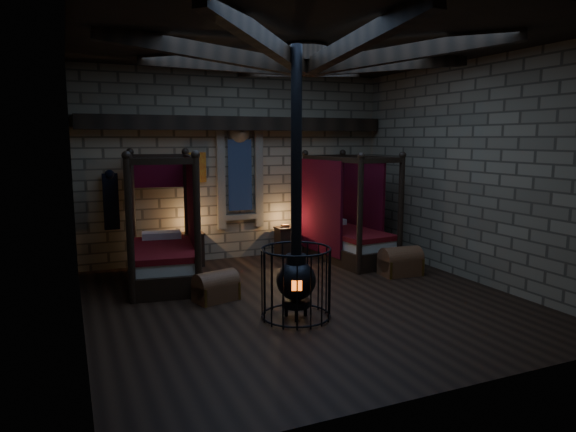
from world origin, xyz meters
name	(u,v)px	position (x,y,z in m)	size (l,w,h in m)	color
room	(303,75)	(0.00, 0.09, 3.74)	(7.02, 7.02, 4.29)	black
bed_left	(163,251)	(-2.00, 2.10, 0.60)	(1.52, 2.45, 2.41)	black
bed_right	(347,234)	(2.14, 2.30, 0.58)	(1.40, 2.35, 2.34)	black
trunk_left	(216,287)	(-1.39, 0.58, 0.23)	(0.81, 0.63, 0.52)	brown
trunk_right	(401,262)	(2.47, 0.72, 0.26)	(0.82, 0.55, 0.59)	brown
nightstand_left	(193,249)	(-1.19, 3.12, 0.37)	(0.46, 0.44, 0.88)	black
nightstand_right	(285,241)	(0.97, 3.14, 0.35)	(0.44, 0.42, 0.75)	black
stove	(296,277)	(-0.49, -0.73, 0.65)	(1.07, 1.07, 4.05)	black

